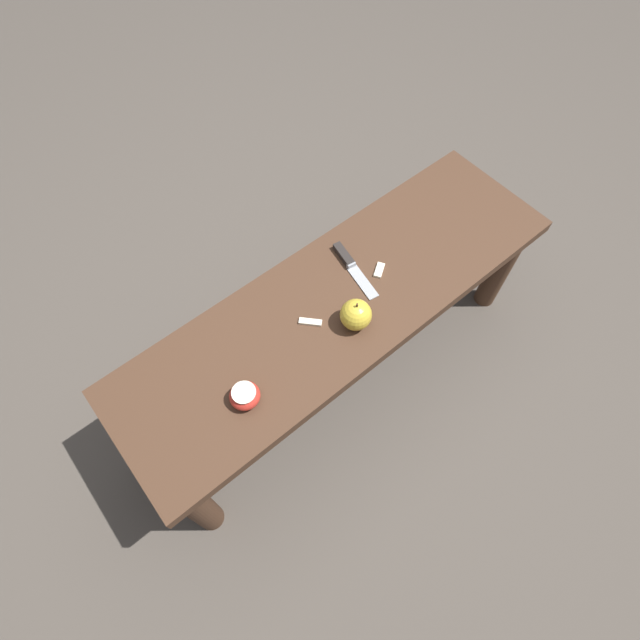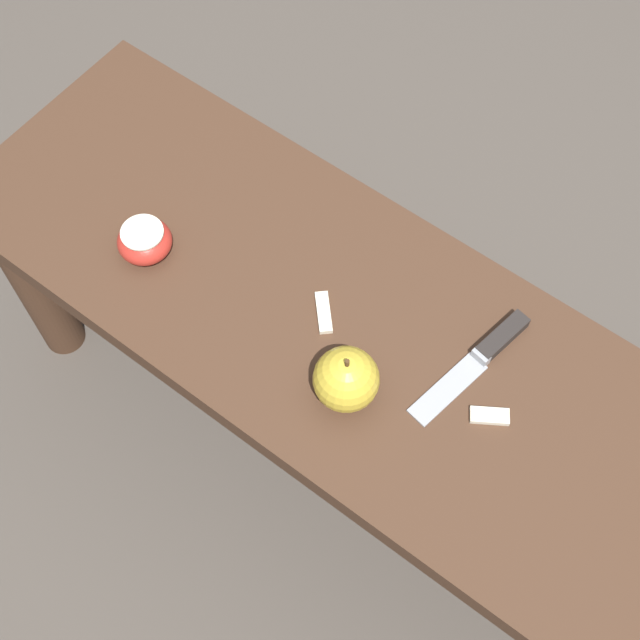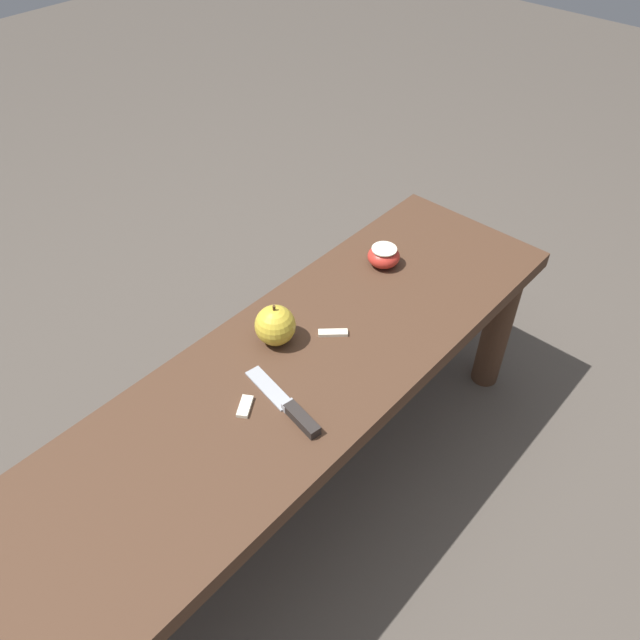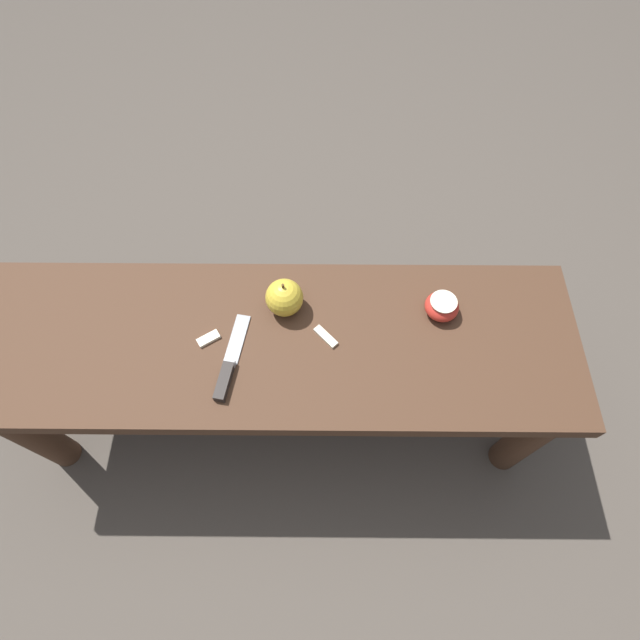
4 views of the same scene
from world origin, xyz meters
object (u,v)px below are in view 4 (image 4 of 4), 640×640
Objects in this scene: knife at (228,369)px; apple_cut at (442,306)px; wooden_bench at (278,356)px; apple_whole at (284,298)px.

apple_cut is (-0.48, -0.15, 0.02)m from knife.
wooden_bench is at bearing -42.39° from knife.
knife reaches higher than wooden_bench.
wooden_bench is 0.40m from apple_cut.
apple_whole is at bearing -26.53° from knife.
wooden_bench is at bearing 76.38° from apple_whole.
knife is 0.50m from apple_cut.
apple_cut is at bearing 178.52° from apple_whole.
apple_cut is at bearing -62.60° from knife.
wooden_bench is 17.70× the size of apple_cut.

